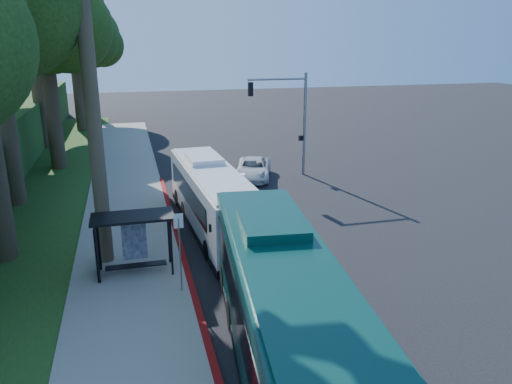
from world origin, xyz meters
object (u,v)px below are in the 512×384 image
object	(u,v)px
white_bus	(213,197)
pickup	(253,169)
teal_bus	(284,309)
bus_shelter	(127,233)

from	to	relation	value
white_bus	pickup	bearing A→B (deg)	60.14
white_bus	teal_bus	xyz separation A→B (m)	(0.09, -11.47, 0.26)
white_bus	teal_bus	size ratio (longest dim) A/B	0.86
pickup	teal_bus	bearing A→B (deg)	-83.62
bus_shelter	white_bus	xyz separation A→B (m)	(4.16, 4.20, -0.17)
pickup	white_bus	bearing A→B (deg)	-98.33
bus_shelter	white_bus	world-z (taller)	white_bus
white_bus	pickup	distance (m)	9.53
white_bus	pickup	xyz separation A→B (m)	(4.22, 8.49, -0.95)
teal_bus	pickup	xyz separation A→B (m)	(4.13, 19.97, -1.21)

